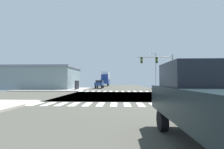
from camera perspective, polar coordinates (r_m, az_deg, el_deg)
name	(u,v)px	position (r m, az deg, el deg)	size (l,w,h in m)	color
ground	(122,96)	(19.28, 3.67, -7.63)	(90.00, 90.00, 0.05)	#424139
sidewalk_corner_ne	(188,89)	(33.96, 25.87, -4.91)	(12.00, 12.00, 0.14)	#A09B91
sidewalk_corner_nw	(56,89)	(33.70, -19.50, -5.03)	(12.00, 12.00, 0.14)	#9B9390
crosswalk_near	(120,104)	(12.02, 3.08, -10.77)	(13.50, 2.00, 0.01)	silver
crosswalk_far	(120,91)	(26.55, 2.85, -6.09)	(13.50, 2.00, 0.01)	silver
traffic_signal_mast	(159,64)	(27.55, 16.55, 3.60)	(5.96, 0.55, 6.18)	gray
street_lamp	(155,67)	(35.65, 15.17, 2.52)	(1.78, 0.32, 7.83)	gray
bank_building	(39,78)	(37.61, -24.94, -1.07)	(17.56, 9.85, 4.82)	gray
pickup_nearside_1	(210,100)	(4.81, 31.97, -7.83)	(2.00, 5.10, 2.35)	black
sedan_crossing_1	(99,83)	(37.15, -4.57, -3.27)	(1.80, 4.30, 1.88)	black
box_truck_queued_1	(105,78)	(52.72, -2.42, -1.39)	(2.40, 7.20, 4.85)	black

